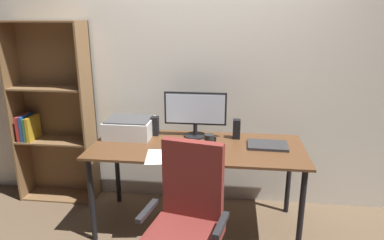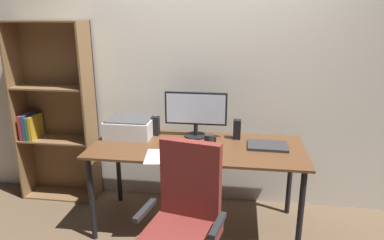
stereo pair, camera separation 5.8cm
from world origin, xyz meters
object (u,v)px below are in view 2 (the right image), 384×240
speaker_right (237,129)px  office_chair (183,229)px  monitor (196,111)px  bookshelf (54,114)px  speaker_left (156,126)px  desk (197,154)px  mouse (213,155)px  coffee_mug (209,140)px  keyboard (187,154)px  laptop (268,146)px  printer (130,127)px

speaker_right → office_chair: size_ratio=0.17×
monitor → office_chair: bearing=-86.9°
bookshelf → speaker_left: bearing=-8.1°
desk → office_chair: 0.79m
mouse → coffee_mug: coffee_mug is taller
office_chair → bookshelf: bookshelf is taller
monitor → office_chair: 1.12m
keyboard → bookshelf: bookshelf is taller
mouse → office_chair: office_chair is taller
desk → coffee_mug: bearing=4.6°
keyboard → laptop: bearing=25.2°
office_chair → bookshelf: 1.89m
laptop → office_chair: 1.03m
coffee_mug → printer: (-0.72, 0.17, 0.03)m
laptop → printer: bearing=175.8°
office_chair → laptop: bearing=67.2°
keyboard → bookshelf: size_ratio=0.17×
laptop → coffee_mug: bearing=-173.0°
mouse → printer: 0.87m
desk → coffee_mug: size_ratio=17.56×
keyboard → printer: (-0.57, 0.38, 0.07)m
monitor → laptop: size_ratio=1.69×
desk → keyboard: keyboard is taller
coffee_mug → speaker_left: speaker_left is taller
monitor → speaker_right: size_ratio=3.18×
mouse → laptop: bearing=39.8°
keyboard → office_chair: 0.63m
speaker_left → bookshelf: 1.06m
laptop → printer: size_ratio=0.80×
desk → printer: 0.66m
office_chair → mouse: bearing=87.5°
coffee_mug → bookshelf: (-1.55, 0.36, 0.06)m
monitor → keyboard: monitor is taller
laptop → mouse: bearing=-145.3°
desk → coffee_mug: (0.10, 0.01, 0.13)m
monitor → office_chair: size_ratio=0.53×
keyboard → laptop: laptop is taller
desk → monitor: bearing=100.4°
desk → keyboard: bearing=-104.0°
mouse → printer: bearing=159.2°
office_chair → speaker_left: bearing=124.5°
desk → bookshelf: bearing=165.6°
mouse → speaker_left: size_ratio=0.56×
monitor → bookshelf: bookshelf is taller
monitor → coffee_mug: (0.14, -0.22, -0.18)m
laptop → speaker_left: (-0.97, 0.17, 0.07)m
desk → coffee_mug: 0.16m
monitor → keyboard: bearing=-91.1°
keyboard → bookshelf: bearing=160.4°
speaker_right → keyboard: bearing=-130.8°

